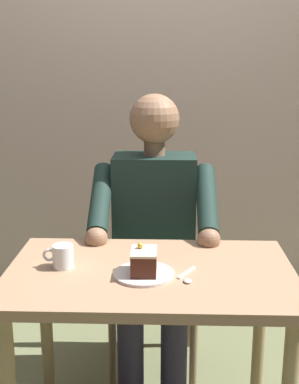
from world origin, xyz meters
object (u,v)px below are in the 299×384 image
Objects in this scene: seated_person at (154,238)px; cake_slice at (144,261)px; dessert_spoon at (187,277)px; coffee_cup at (62,256)px; dining_table at (150,299)px; chair at (155,261)px.

cake_slice is at bearing 87.84° from seated_person.
cake_slice is 0.84× the size of dessert_spoon.
cake_slice reaches higher than dessert_spoon.
dining_table is at bearing 177.34° from coffee_cup.
coffee_cup is 0.44m from dessert_spoon.
chair reaches higher than coffee_cup.
coffee_cup is (0.30, 0.47, 0.10)m from seated_person.
dining_table is 0.67m from chair.
chair is 7.95× the size of cake_slice.
chair is at bearing -80.22° from dessert_spoon.
seated_person is 0.54m from cake_slice.
cake_slice is at bearing -7.30° from dessert_spoon.
cake_slice is at bearing 65.72° from dining_table.
chair is 6.64× the size of dessert_spoon.
dining_table is 7.17× the size of dessert_spoon.
dining_table is 0.76× the size of seated_person.
dessert_spoon reaches higher than dining_table.
cake_slice reaches higher than dining_table.
chair reaches higher than dessert_spoon.
dessert_spoon is (-0.12, 0.06, 0.11)m from dining_table.
dessert_spoon is at bearing 102.73° from seated_person.
chair is at bearing -90.00° from dining_table.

